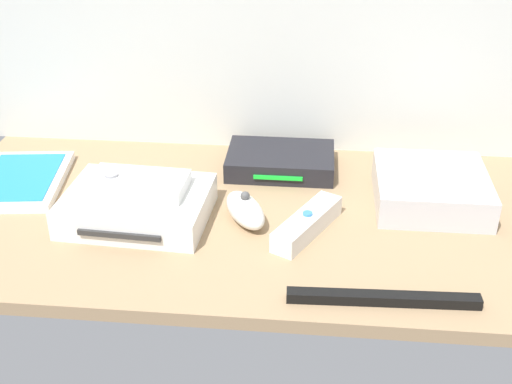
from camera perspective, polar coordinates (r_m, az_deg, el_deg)
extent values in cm
cube|color=#9E7F5B|center=(102.30, 0.00, -2.44)|extent=(100.00, 48.00, 2.00)
cube|color=white|center=(101.40, -10.07, -1.15)|extent=(21.95, 17.26, 4.40)
cube|color=#2D2D2D|center=(94.87, -11.58, -3.63)|extent=(12.01, 1.34, 0.80)
cube|color=silver|center=(107.15, 14.67, 0.25)|extent=(17.01, 17.01, 5.00)
cube|color=silver|center=(105.93, 14.85, 1.50)|extent=(16.33, 16.33, 0.30)
cube|color=white|center=(116.43, -19.37, 0.92)|extent=(15.85, 20.54, 1.40)
cube|color=#2384CC|center=(116.08, -19.43, 1.26)|extent=(13.09, 17.60, 0.16)
cube|color=black|center=(114.11, 2.10, 2.67)|extent=(18.05, 12.07, 3.40)
cube|color=#19D833|center=(108.61, 1.88, 1.21)|extent=(8.00, 0.43, 0.60)
cube|color=white|center=(97.10, 4.38, -2.70)|extent=(10.12, 14.76, 3.00)
cylinder|color=#387FDB|center=(96.21, 4.42, -1.85)|extent=(1.40, 1.40, 0.40)
ellipsoid|color=white|center=(99.12, -0.92, -1.55)|extent=(8.80, 10.86, 4.00)
sphere|color=#4C4C4C|center=(97.91, -0.93, -0.34)|extent=(1.40, 1.40, 1.40)
cube|color=white|center=(100.58, -10.02, 0.68)|extent=(14.85, 8.84, 2.00)
cylinder|color=#99999E|center=(101.32, -12.23, 1.44)|extent=(2.11, 2.11, 0.40)
cube|color=black|center=(85.49, 10.77, -8.89)|extent=(24.05, 2.70, 1.40)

